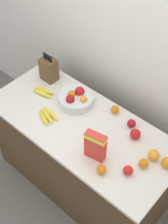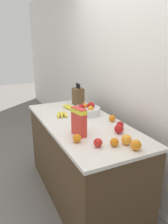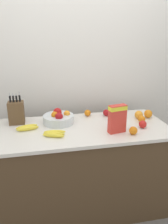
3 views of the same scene
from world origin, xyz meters
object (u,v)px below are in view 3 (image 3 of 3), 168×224
apple_middle (143,124)px  orange_front_right (148,114)px  orange_front_center (133,131)px  banana_bunch_left (54,134)px  banana_bunch_right (27,128)px  orange_by_cereal (142,119)px  knife_block (16,112)px  orange_mid_left (88,113)px  orange_near_bowl (139,115)px  apple_rightmost (117,114)px  cereal_box (117,117)px  fruit_bowl (59,118)px  apple_front (106,113)px

apple_middle → orange_front_right: 0.29m
orange_front_center → banana_bunch_left: bearing=170.5°
banana_bunch_right → orange_by_cereal: bearing=-2.2°
knife_block → banana_bunch_right: 0.22m
orange_mid_left → orange_front_right: 0.63m
apple_middle → orange_mid_left: (-0.43, 0.41, -0.00)m
apple_middle → orange_near_bowl: size_ratio=0.84×
apple_rightmost → apple_middle: bearing=-63.5°
banana_bunch_left → orange_front_center: (0.67, -0.11, 0.02)m
knife_block → cereal_box: 0.95m
fruit_bowl → orange_mid_left: bearing=22.8°
orange_near_bowl → apple_front: bearing=154.2°
knife_block → banana_bunch_left: size_ratio=1.51×
cereal_box → orange_mid_left: (-0.16, 0.45, -0.10)m
knife_block → apple_front: bearing=1.8°
apple_rightmost → orange_front_right: same height
orange_front_center → orange_front_right: bearing=48.1°
banana_bunch_right → apple_middle: apple_middle is taller
apple_rightmost → orange_by_cereal: 0.26m
cereal_box → orange_near_bowl: 0.44m
apple_rightmost → orange_by_cereal: bearing=-41.5°
knife_block → apple_front: 0.91m
banana_bunch_left → orange_by_cereal: 0.87m
orange_mid_left → orange_front_center: bearing=-61.2°
apple_rightmost → orange_mid_left: size_ratio=1.22×
fruit_bowl → orange_front_center: fruit_bowl is taller
banana_bunch_right → apple_middle: 1.05m
banana_bunch_right → orange_mid_left: size_ratio=3.11×
orange_mid_left → orange_front_center: size_ratio=0.96×
orange_front_right → orange_mid_left: bearing=164.1°
knife_block → banana_bunch_right: size_ratio=1.47×
cereal_box → orange_front_center: 0.18m
cereal_box → orange_by_cereal: 0.37m
orange_front_right → orange_front_center: orange_front_right is taller
orange_mid_left → orange_near_bowl: bearing=-20.2°
fruit_bowl → apple_middle: size_ratio=4.19×
banana_bunch_left → banana_bunch_right: bearing=143.3°
fruit_bowl → orange_mid_left: size_ratio=4.36×
banana_bunch_right → apple_rightmost: 0.90m
apple_rightmost → orange_front_center: (0.01, -0.41, -0.01)m
orange_by_cereal → orange_front_center: bearing=-128.3°
orange_mid_left → cereal_box: bearing=-70.0°
banana_bunch_right → orange_by_cereal: size_ratio=3.05×
cereal_box → fruit_bowl: cereal_box is taller
cereal_box → banana_bunch_right: (-0.77, 0.21, -0.12)m
knife_block → orange_by_cereal: (1.19, -0.22, -0.08)m
cereal_box → banana_bunch_left: bearing=164.7°
orange_front_right → orange_front_center: bearing=-131.9°
apple_rightmost → orange_front_center: bearing=-89.3°
cereal_box → apple_middle: (0.27, 0.04, -0.10)m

